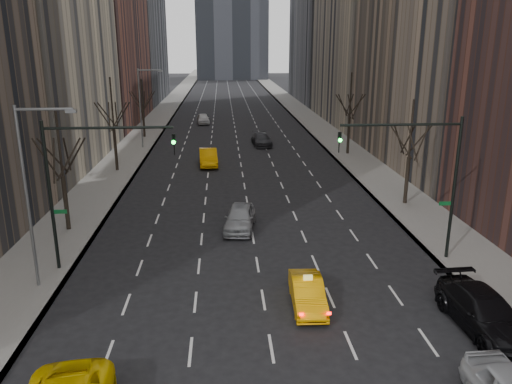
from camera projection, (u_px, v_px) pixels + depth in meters
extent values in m
cube|color=slate|center=(159.00, 118.00, 82.44)|extent=(4.50, 320.00, 0.15)
cube|color=slate|center=(306.00, 116.00, 84.02)|extent=(4.50, 320.00, 0.15)
cylinder|color=black|center=(66.00, 203.00, 32.20)|extent=(0.28, 0.28, 3.57)
cylinder|color=black|center=(59.00, 143.00, 31.09)|extent=(0.16, 0.16, 4.25)
cylinder|color=black|center=(67.00, 155.00, 32.16)|extent=(0.42, 1.80, 2.52)
cylinder|color=black|center=(75.00, 156.00, 31.68)|extent=(1.74, 0.72, 2.52)
cylinder|color=black|center=(69.00, 159.00, 30.86)|extent=(1.46, 1.25, 2.52)
cylinder|color=black|center=(54.00, 160.00, 30.52)|extent=(0.42, 1.80, 2.52)
cylinder|color=black|center=(46.00, 159.00, 31.01)|extent=(1.74, 0.72, 2.52)
cylinder|color=black|center=(53.00, 156.00, 31.83)|extent=(1.46, 1.25, 2.52)
cylinder|color=black|center=(116.00, 150.00, 47.44)|extent=(0.28, 0.28, 3.99)
cylinder|color=black|center=(112.00, 103.00, 46.19)|extent=(0.16, 0.16, 4.75)
cylinder|color=black|center=(116.00, 114.00, 47.34)|extent=(0.42, 1.80, 2.52)
cylinder|color=black|center=(122.00, 115.00, 46.86)|extent=(1.74, 0.72, 2.52)
cylinder|color=black|center=(119.00, 116.00, 46.04)|extent=(1.46, 1.25, 2.52)
cylinder|color=black|center=(109.00, 117.00, 45.70)|extent=(0.42, 1.80, 2.52)
cylinder|color=black|center=(103.00, 116.00, 46.19)|extent=(1.74, 0.72, 2.52)
cylinder|color=black|center=(107.00, 115.00, 47.01)|extent=(1.46, 1.25, 2.52)
cylinder|color=black|center=(144.00, 124.00, 64.74)|extent=(0.28, 0.28, 3.36)
cylinder|color=black|center=(142.00, 95.00, 63.69)|extent=(0.16, 0.16, 4.00)
cylinder|color=black|center=(145.00, 100.00, 64.73)|extent=(0.42, 1.80, 2.52)
cylinder|color=black|center=(149.00, 101.00, 64.25)|extent=(1.74, 0.72, 2.52)
cylinder|color=black|center=(147.00, 102.00, 63.43)|extent=(1.46, 1.25, 2.52)
cylinder|color=black|center=(140.00, 102.00, 63.09)|extent=(0.42, 1.80, 2.52)
cylinder|color=black|center=(136.00, 101.00, 63.58)|extent=(1.74, 0.72, 2.52)
cylinder|color=black|center=(138.00, 101.00, 64.40)|extent=(1.46, 1.25, 2.52)
cylinder|color=black|center=(407.00, 180.00, 37.58)|extent=(0.28, 0.28, 3.57)
cylinder|color=black|center=(411.00, 129.00, 36.46)|extent=(0.16, 0.16, 4.25)
cylinder|color=black|center=(408.00, 139.00, 37.54)|extent=(0.42, 1.80, 2.52)
cylinder|color=black|center=(419.00, 140.00, 37.05)|extent=(1.74, 0.72, 2.52)
cylinder|color=black|center=(422.00, 142.00, 36.23)|extent=(1.46, 1.25, 2.52)
cylinder|color=black|center=(413.00, 143.00, 35.90)|extent=(0.42, 1.80, 2.52)
cylinder|color=black|center=(401.00, 142.00, 36.38)|extent=(1.74, 0.72, 2.52)
cylinder|color=black|center=(399.00, 140.00, 37.20)|extent=(1.46, 1.25, 2.52)
cylinder|color=black|center=(348.00, 135.00, 54.73)|extent=(0.28, 0.28, 3.99)
cylinder|color=black|center=(351.00, 95.00, 53.48)|extent=(0.16, 0.16, 4.75)
cylinder|color=black|center=(349.00, 105.00, 54.63)|extent=(0.42, 1.80, 2.52)
cylinder|color=black|center=(357.00, 105.00, 54.14)|extent=(1.74, 0.72, 2.52)
cylinder|color=black|center=(357.00, 106.00, 53.32)|extent=(1.46, 1.25, 2.52)
cylinder|color=black|center=(351.00, 107.00, 52.99)|extent=(0.42, 1.80, 2.52)
cylinder|color=black|center=(343.00, 106.00, 53.47)|extent=(1.74, 0.72, 2.52)
cylinder|color=black|center=(343.00, 105.00, 54.29)|extent=(1.46, 1.25, 2.52)
cylinder|color=black|center=(51.00, 197.00, 25.91)|extent=(0.18, 0.18, 8.00)
cylinder|color=black|center=(108.00, 128.00, 25.09)|extent=(6.50, 0.14, 0.14)
imported|color=black|center=(174.00, 145.00, 25.56)|extent=(0.18, 0.22, 1.10)
sphere|color=#0CFF33|center=(174.00, 142.00, 25.35)|extent=(0.20, 0.20, 0.20)
cube|color=#0C5926|center=(60.00, 212.00, 26.17)|extent=(0.70, 0.04, 0.22)
cylinder|color=black|center=(454.00, 189.00, 27.31)|extent=(0.18, 0.18, 8.00)
cylinder|color=black|center=(401.00, 125.00, 26.07)|extent=(6.50, 0.14, 0.14)
imported|color=black|center=(339.00, 142.00, 26.12)|extent=(0.18, 0.22, 1.10)
sphere|color=#0CFF33|center=(340.00, 140.00, 25.90)|extent=(0.20, 0.20, 0.20)
cube|color=#0C5926|center=(445.00, 203.00, 27.51)|extent=(0.70, 0.04, 0.22)
cylinder|color=slate|center=(27.00, 200.00, 23.83)|extent=(0.16, 0.16, 9.00)
cylinder|color=slate|center=(44.00, 109.00, 22.69)|extent=(2.60, 0.14, 0.14)
cube|color=slate|center=(71.00, 111.00, 22.79)|extent=(0.50, 0.22, 0.15)
cylinder|color=slate|center=(140.00, 109.00, 57.30)|extent=(0.16, 0.16, 9.00)
cylinder|color=slate|center=(149.00, 70.00, 56.15)|extent=(2.60, 0.14, 0.14)
cube|color=slate|center=(160.00, 71.00, 56.26)|extent=(0.50, 0.22, 0.15)
imported|color=#FAA805|center=(307.00, 293.00, 23.22)|extent=(1.56, 4.14, 1.35)
imported|color=#919398|center=(240.00, 218.00, 32.89)|extent=(2.50, 4.89, 1.59)
imported|color=black|center=(484.00, 312.00, 21.30)|extent=(2.61, 5.78, 1.64)
imported|color=#F39F05|center=(208.00, 157.00, 50.24)|extent=(2.05, 5.10, 1.65)
imported|color=#29292D|center=(261.00, 139.00, 60.08)|extent=(2.41, 5.21, 1.47)
imported|color=silver|center=(203.00, 119.00, 76.52)|extent=(2.22, 4.66, 1.54)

